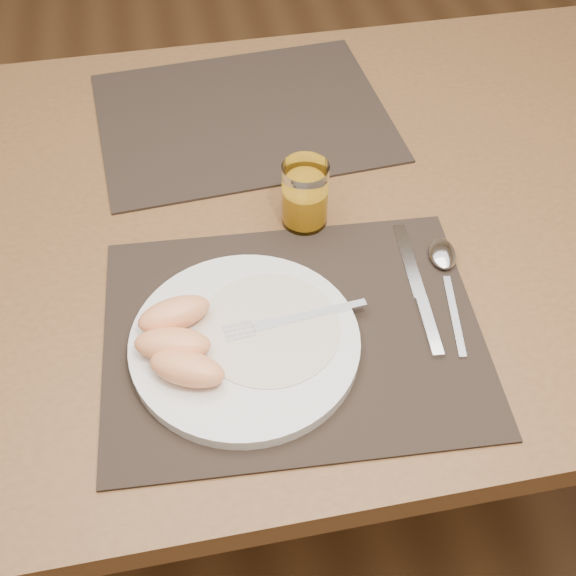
# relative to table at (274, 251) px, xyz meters

# --- Properties ---
(ground) EXTENTS (5.00, 5.00, 0.00)m
(ground) POSITION_rel_table_xyz_m (0.00, 0.00, -0.67)
(ground) COLOR brown
(ground) RESTS_ON ground
(table) EXTENTS (1.40, 0.90, 0.75)m
(table) POSITION_rel_table_xyz_m (0.00, 0.00, 0.00)
(table) COLOR brown
(table) RESTS_ON ground
(placemat_near) EXTENTS (0.47, 0.38, 0.00)m
(placemat_near) POSITION_rel_table_xyz_m (-0.02, -0.22, 0.09)
(placemat_near) COLOR #2C221B
(placemat_near) RESTS_ON table
(placemat_far) EXTENTS (0.47, 0.38, 0.00)m
(placemat_far) POSITION_rel_table_xyz_m (-0.01, 0.22, 0.09)
(placemat_far) COLOR #2C221B
(placemat_far) RESTS_ON table
(plate) EXTENTS (0.27, 0.27, 0.02)m
(plate) POSITION_rel_table_xyz_m (-0.07, -0.23, 0.10)
(plate) COLOR white
(plate) RESTS_ON placemat_near
(plate_dressing) EXTENTS (0.17, 0.17, 0.00)m
(plate_dressing) POSITION_rel_table_xyz_m (-0.04, -0.22, 0.10)
(plate_dressing) COLOR white
(plate_dressing) RESTS_ON plate
(fork) EXTENTS (0.18, 0.03, 0.00)m
(fork) POSITION_rel_table_xyz_m (-0.03, -0.21, 0.11)
(fork) COLOR silver
(fork) RESTS_ON plate
(knife) EXTENTS (0.03, 0.22, 0.01)m
(knife) POSITION_rel_table_xyz_m (0.15, -0.20, 0.09)
(knife) COLOR silver
(knife) RESTS_ON placemat_near
(spoon) EXTENTS (0.06, 0.19, 0.01)m
(spoon) POSITION_rel_table_xyz_m (0.20, -0.15, 0.09)
(spoon) COLOR silver
(spoon) RESTS_ON placemat_near
(juice_glass) EXTENTS (0.06, 0.06, 0.09)m
(juice_glass) POSITION_rel_table_xyz_m (0.04, -0.03, 0.13)
(juice_glass) COLOR white
(juice_glass) RESTS_ON placemat_near
(grapefruit_wedges) EXTENTS (0.11, 0.15, 0.03)m
(grapefruit_wedges) POSITION_rel_table_xyz_m (-0.15, -0.23, 0.12)
(grapefruit_wedges) COLOR #FFA668
(grapefruit_wedges) RESTS_ON plate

